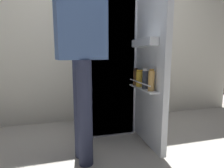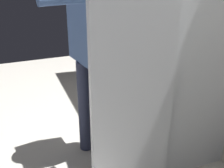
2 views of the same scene
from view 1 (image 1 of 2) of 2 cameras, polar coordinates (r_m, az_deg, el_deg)
name	(u,v)px [view 1 (image 1 of 2)]	position (r m, az deg, el deg)	size (l,w,h in m)	color
ground_plane	(115,147)	(1.94, 1.00, -18.96)	(6.15, 6.15, 0.00)	#B7B2A8
kitchen_wall	(97,28)	(2.63, -4.67, 17.02)	(4.40, 0.10, 2.55)	silver
refrigerator	(106,56)	(2.20, -1.87, 8.64)	(0.67, 1.21, 1.79)	silver
person	(82,37)	(1.52, -9.26, 14.21)	(0.61, 0.67, 1.75)	#2D334C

